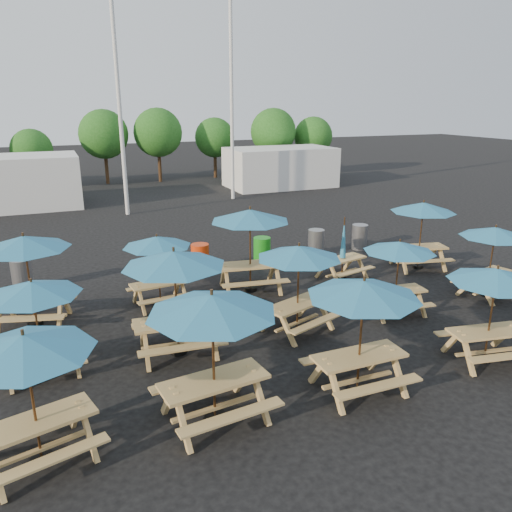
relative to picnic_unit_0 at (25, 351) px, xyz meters
name	(u,v)px	position (x,y,z in m)	size (l,w,h in m)	color
ground	(276,308)	(6.15, 4.26, -1.98)	(120.00, 120.00, 0.00)	black
picnic_unit_0	(25,351)	(0.00, 0.00, 0.00)	(2.59, 2.59, 2.28)	tan
picnic_unit_1	(33,294)	(0.05, 2.91, -0.14)	(2.13, 2.13, 2.12)	tan
picnic_unit_2	(25,247)	(-0.14, 5.65, 0.12)	(2.76, 2.76, 2.42)	tan
picnic_unit_3	(212,311)	(2.95, -0.02, 0.18)	(2.56, 2.56, 2.48)	tan
picnic_unit_4	(174,265)	(2.95, 2.71, 0.18)	(2.47, 2.47, 2.49)	tan
picnic_unit_5	(157,245)	(3.17, 5.72, -0.20)	(2.10, 2.10, 2.05)	tan
picnic_unit_6	(363,295)	(5.91, -0.19, 0.08)	(2.21, 2.21, 2.38)	tan
picnic_unit_7	(299,257)	(6.03, 2.73, -0.01)	(2.68, 2.68, 2.26)	tan
picnic_unit_8	(250,220)	(5.97, 5.79, 0.25)	(2.70, 2.70, 2.57)	tan
picnic_unit_9	(496,281)	(9.24, -0.26, -0.07)	(2.36, 2.36, 2.20)	tan
picnic_unit_10	(399,251)	(9.00, 2.68, -0.19)	(2.10, 2.10, 2.06)	tan
picnic_unit_11	(343,254)	(9.17, 5.67, -1.13)	(1.89, 1.74, 2.06)	tan
picnic_unit_13	(495,236)	(12.38, 2.69, -0.13)	(2.43, 2.43, 2.13)	tan
picnic_unit_14	(423,211)	(12.20, 5.58, 0.06)	(2.58, 2.58, 2.34)	tan
waste_bin_0	(22,275)	(-0.49, 8.54, -1.49)	(0.61, 0.61, 0.98)	gray
waste_bin_1	(200,258)	(5.06, 8.08, -1.49)	(0.61, 0.61, 0.98)	red
waste_bin_2	(262,251)	(7.34, 8.07, -1.49)	(0.61, 0.61, 0.98)	#198C19
waste_bin_3	(316,242)	(9.67, 8.31, -1.49)	(0.61, 0.61, 0.98)	gray
waste_bin_4	(360,237)	(11.63, 8.36, -1.49)	(0.61, 0.61, 0.98)	gray
mast_0	(118,92)	(4.15, 18.26, 4.02)	(0.20, 0.20, 12.00)	silver
mast_1	(232,93)	(10.65, 20.26, 4.02)	(0.20, 0.20, 12.00)	silver
event_tent_0	(0,183)	(-1.85, 22.26, -0.58)	(8.00, 4.00, 2.80)	silver
event_tent_1	(280,167)	(15.15, 23.26, -0.68)	(7.00, 4.00, 2.60)	silver
tree_2	(32,150)	(-0.24, 27.91, 0.64)	(2.59, 2.59, 3.93)	#382314
tree_3	(104,134)	(4.40, 28.98, 1.43)	(3.36, 3.36, 5.09)	#382314
tree_4	(158,133)	(8.05, 28.52, 1.48)	(3.41, 3.41, 5.17)	#382314
tree_5	(215,138)	(12.38, 28.93, 0.99)	(2.94, 2.94, 4.45)	#382314
tree_6	(273,131)	(16.39, 27.16, 1.45)	(3.38, 3.38, 5.13)	#382314
tree_7	(313,136)	(19.78, 27.18, 1.01)	(2.95, 2.95, 4.48)	#382314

